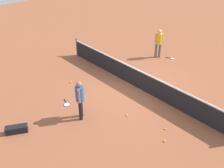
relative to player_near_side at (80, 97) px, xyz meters
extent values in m
plane|color=#9E5638|center=(-0.03, 3.38, -1.01)|extent=(40.00, 40.00, 0.00)
cylinder|color=#4C4C51|center=(-5.03, 3.38, -0.47)|extent=(0.09, 0.09, 1.07)
cube|color=black|center=(-0.03, 3.38, -0.55)|extent=(10.00, 0.02, 0.91)
cube|color=white|center=(-0.03, 3.38, -0.07)|extent=(10.00, 0.04, 0.06)
cylinder|color=black|center=(0.08, -0.07, -0.58)|extent=(0.20, 0.20, 0.85)
cylinder|color=black|center=(-0.08, 0.07, -0.58)|extent=(0.20, 0.20, 0.85)
cylinder|color=#2D59B2|center=(0.00, 0.00, 0.15)|extent=(0.48, 0.48, 0.62)
cylinder|color=#9E704C|center=(0.16, -0.14, 0.17)|extent=(0.13, 0.13, 0.58)
cylinder|color=#9E704C|center=(-0.16, 0.14, 0.17)|extent=(0.13, 0.13, 0.58)
sphere|color=#9E704C|center=(0.00, 0.00, 0.58)|extent=(0.32, 0.32, 0.23)
cylinder|color=#595960|center=(-1.68, 6.69, -0.58)|extent=(0.20, 0.20, 0.85)
cylinder|color=#595960|center=(-1.54, 6.86, -0.58)|extent=(0.20, 0.20, 0.85)
cylinder|color=yellow|center=(-1.61, 6.78, 0.15)|extent=(0.48, 0.48, 0.62)
cylinder|color=beige|center=(-1.75, 6.61, 0.17)|extent=(0.13, 0.13, 0.58)
cylinder|color=beige|center=(-1.48, 6.94, 0.17)|extent=(0.13, 0.13, 0.58)
sphere|color=beige|center=(-1.61, 6.78, 0.58)|extent=(0.32, 0.32, 0.23)
torus|color=blue|center=(-1.14, 0.05, -1.00)|extent=(0.39, 0.39, 0.02)
cylinder|color=silver|center=(-1.14, 0.05, -1.00)|extent=(0.33, 0.33, 0.00)
cylinder|color=black|center=(-1.41, 0.14, -0.99)|extent=(0.28, 0.11, 0.03)
torus|color=red|center=(-0.85, 7.27, -1.00)|extent=(0.43, 0.43, 0.02)
cylinder|color=silver|center=(-0.85, 7.27, -1.00)|extent=(0.36, 0.36, 0.00)
cylinder|color=black|center=(-1.10, 7.13, -0.99)|extent=(0.26, 0.16, 0.03)
sphere|color=#C6E033|center=(-1.42, 0.87, -0.98)|extent=(0.07, 0.07, 0.07)
sphere|color=#C6E033|center=(3.13, 1.41, -0.98)|extent=(0.07, 0.07, 0.07)
sphere|color=#C6E033|center=(1.14, 1.46, -0.98)|extent=(0.07, 0.07, 0.07)
sphere|color=#C6E033|center=(2.74, 1.95, -0.98)|extent=(0.07, 0.07, 0.07)
sphere|color=#C6E033|center=(-2.61, 1.23, -0.98)|extent=(0.07, 0.07, 0.07)
cube|color=black|center=(-0.91, -2.33, -0.87)|extent=(0.62, 0.84, 0.28)
cylinder|color=black|center=(-1.08, -2.64, -0.87)|extent=(0.28, 0.21, 0.27)
camera|label=1|loc=(6.87, -4.51, 5.55)|focal=40.79mm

